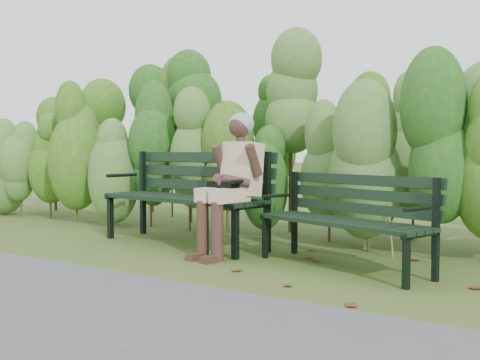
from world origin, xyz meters
The scene contains 7 objects.
ground centered at (0.00, 0.00, 0.00)m, with size 80.00×80.00×0.00m, color #38591C.
footpath centered at (0.00, -2.20, 0.01)m, with size 60.00×2.50×0.01m, color #474749.
hedge_band centered at (0.00, 1.86, 1.26)m, with size 11.04×1.67×2.42m.
leaf_litter centered at (0.08, -0.25, 0.00)m, with size 5.57×2.23×0.01m.
bench_left centered at (-0.83, 0.60, 0.61)m, with size 2.14×0.95×1.03m.
bench_right centered at (1.15, 0.36, 0.49)m, with size 1.75×1.02×0.83m.
seated_woman centered at (-0.05, 0.28, 0.81)m, with size 0.57×0.83×1.43m.
Camera 1 is at (3.05, -4.32, 1.04)m, focal length 42.00 mm.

